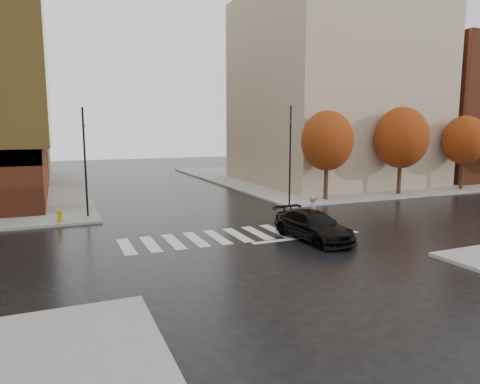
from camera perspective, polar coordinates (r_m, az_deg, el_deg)
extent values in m
plane|color=black|center=(21.25, 0.20, -6.06)|extent=(120.00, 120.00, 0.00)
cube|color=gray|center=(49.69, 12.92, 2.12)|extent=(30.00, 30.00, 0.15)
cube|color=silver|center=(21.69, -0.33, -5.74)|extent=(12.00, 3.00, 0.01)
cube|color=tan|center=(44.01, 12.13, 13.20)|extent=(16.00, 16.00, 18.00)
cube|color=maroon|center=(54.00, 26.91, 9.44)|extent=(14.00, 14.00, 14.00)
cylinder|color=black|center=(32.18, 11.39, 1.52)|extent=(0.32, 0.32, 2.80)
ellipsoid|color=#97300E|center=(31.97, 11.54, 6.72)|extent=(3.80, 3.80, 4.37)
cylinder|color=black|center=(36.59, 20.47, 1.96)|extent=(0.32, 0.32, 2.80)
ellipsoid|color=#97300E|center=(36.40, 20.71, 6.78)|extent=(4.20, 4.20, 4.83)
cylinder|color=black|center=(41.71, 27.46, 2.27)|extent=(0.32, 0.32, 2.80)
ellipsoid|color=#97300E|center=(41.56, 27.72, 6.16)|extent=(3.60, 3.60, 4.14)
imported|color=black|center=(20.92, 9.74, -4.46)|extent=(2.41, 4.93, 1.38)
imported|color=maroon|center=(21.95, 9.93, -4.45)|extent=(1.89, 1.27, 0.94)
imported|color=gray|center=(21.77, 9.75, -2.91)|extent=(0.69, 0.82, 1.91)
cylinder|color=black|center=(26.68, -19.95, 3.70)|extent=(0.12, 0.12, 6.41)
imported|color=black|center=(26.62, -20.20, 8.69)|extent=(0.18, 0.16, 0.80)
cylinder|color=black|center=(29.10, 6.70, 4.77)|extent=(0.12, 0.12, 6.69)
imported|color=black|center=(29.06, 6.78, 9.55)|extent=(0.18, 0.20, 0.84)
cylinder|color=#C38E0B|center=(25.84, -22.93, -3.09)|extent=(0.24, 0.24, 0.61)
sphere|color=#C38E0B|center=(25.79, -22.97, -2.43)|extent=(0.26, 0.26, 0.26)
cylinder|color=#483619|center=(21.14, 10.91, -6.27)|extent=(0.79, 0.79, 0.01)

